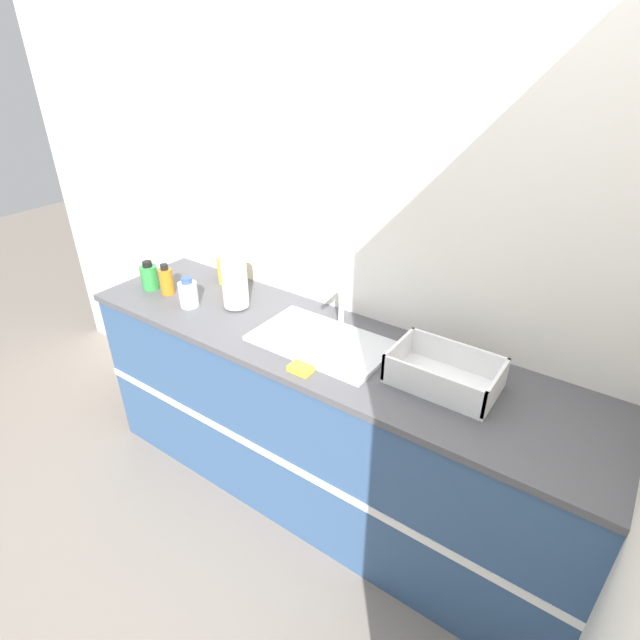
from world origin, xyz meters
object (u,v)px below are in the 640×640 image
(bottle_amber, at_px, (166,281))
(bottle_yellow, at_px, (226,270))
(bottle_green, at_px, (149,277))
(sink, at_px, (323,340))
(dish_rack, at_px, (444,375))
(bottle_clear, at_px, (188,294))
(paper_towel_roll, at_px, (234,280))

(bottle_amber, xyz_separation_m, bottle_yellow, (0.15, 0.26, 0.00))
(bottle_green, xyz_separation_m, bottle_yellow, (0.27, 0.27, 0.01))
(sink, height_order, dish_rack, sink)
(bottle_amber, xyz_separation_m, bottle_clear, (0.19, -0.03, -0.00))
(paper_towel_roll, bearing_deg, bottle_amber, -166.80)
(sink, relative_size, bottle_green, 3.92)
(bottle_amber, height_order, bottle_clear, bottle_amber)
(sink, bearing_deg, bottle_yellow, 164.94)
(bottle_amber, height_order, bottle_yellow, bottle_yellow)
(bottle_amber, distance_m, bottle_clear, 0.20)
(sink, height_order, bottle_amber, sink)
(dish_rack, bearing_deg, bottle_green, -176.47)
(dish_rack, distance_m, bottle_green, 1.56)
(sink, distance_m, dish_rack, 0.53)
(dish_rack, bearing_deg, bottle_yellow, 172.09)
(paper_towel_roll, bearing_deg, bottle_clear, -147.88)
(bottle_amber, bearing_deg, paper_towel_roll, 13.20)
(dish_rack, height_order, bottle_green, bottle_green)
(bottle_amber, distance_m, bottle_yellow, 0.30)
(paper_towel_roll, height_order, bottle_green, paper_towel_roll)
(bottle_green, relative_size, bottle_clear, 1.00)
(bottle_yellow, bearing_deg, bottle_green, -134.84)
(bottle_amber, bearing_deg, dish_rack, 3.36)
(bottle_yellow, bearing_deg, paper_towel_roll, -36.56)
(sink, height_order, bottle_clear, sink)
(bottle_green, distance_m, bottle_yellow, 0.39)
(paper_towel_roll, distance_m, bottle_clear, 0.24)
(sink, relative_size, bottle_clear, 3.92)
(bottle_green, height_order, bottle_clear, same)
(bottle_yellow, relative_size, bottle_clear, 1.11)
(sink, xyz_separation_m, paper_towel_roll, (-0.52, 0.03, 0.13))
(bottle_green, bearing_deg, bottle_yellow, 45.16)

